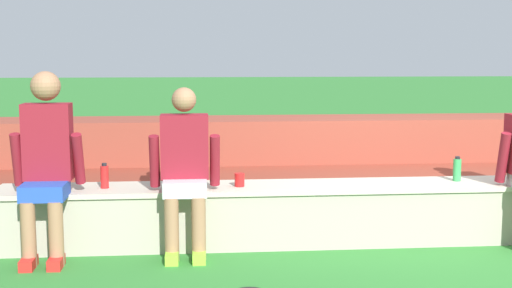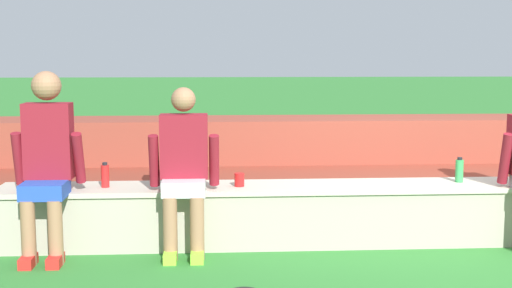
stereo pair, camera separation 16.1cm
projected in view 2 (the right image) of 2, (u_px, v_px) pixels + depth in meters
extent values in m
plane|color=#2D752D|center=(465.00, 248.00, 5.62)|extent=(80.00, 80.00, 0.00)
cube|color=#A8A08E|center=(456.00, 212.00, 5.83)|extent=(7.60, 0.49, 0.49)
cube|color=#BCB39F|center=(457.00, 185.00, 5.80)|extent=(7.64, 0.53, 0.04)
cube|color=brown|center=(425.00, 194.00, 6.70)|extent=(10.28, 0.75, 0.45)
cube|color=brown|center=(404.00, 159.00, 7.41)|extent=(10.28, 0.75, 0.90)
cylinder|color=#996B4C|center=(28.00, 233.00, 5.15)|extent=(0.11, 0.11, 0.49)
cylinder|color=#996B4C|center=(56.00, 233.00, 5.17)|extent=(0.11, 0.11, 0.49)
cube|color=red|center=(28.00, 261.00, 5.14)|extent=(0.10, 0.22, 0.08)
cube|color=red|center=(55.00, 261.00, 5.15)|extent=(0.10, 0.22, 0.08)
cube|color=#2347B2|center=(45.00, 190.00, 5.26)|extent=(0.33, 0.34, 0.12)
cube|color=maroon|center=(49.00, 141.00, 5.39)|extent=(0.37, 0.20, 0.60)
sphere|color=#996B4C|center=(46.00, 86.00, 5.33)|extent=(0.23, 0.23, 0.23)
cylinder|color=maroon|center=(18.00, 159.00, 5.37)|extent=(0.08, 0.17, 0.43)
cylinder|color=maroon|center=(79.00, 158.00, 5.40)|extent=(0.08, 0.21, 0.42)
cylinder|color=#996B4C|center=(170.00, 229.00, 5.27)|extent=(0.11, 0.11, 0.49)
cylinder|color=#996B4C|center=(197.00, 229.00, 5.29)|extent=(0.11, 0.11, 0.49)
cube|color=#8CD833|center=(170.00, 257.00, 5.26)|extent=(0.10, 0.22, 0.08)
cube|color=#8CD833|center=(197.00, 256.00, 5.27)|extent=(0.10, 0.22, 0.08)
cube|color=#B2B2B7|center=(184.00, 187.00, 5.35)|extent=(0.34, 0.29, 0.12)
cube|color=maroon|center=(184.00, 146.00, 5.45)|extent=(0.37, 0.20, 0.50)
sphere|color=#996B4C|center=(183.00, 99.00, 5.40)|extent=(0.19, 0.19, 0.19)
cylinder|color=maroon|center=(154.00, 161.00, 5.43)|extent=(0.08, 0.17, 0.43)
cylinder|color=maroon|center=(214.00, 160.00, 5.45)|extent=(0.08, 0.19, 0.43)
cylinder|color=maroon|center=(505.00, 159.00, 5.57)|extent=(0.08, 0.17, 0.43)
cylinder|color=green|center=(459.00, 171.00, 5.83)|extent=(0.07, 0.07, 0.19)
cylinder|color=black|center=(460.00, 159.00, 5.81)|extent=(0.04, 0.04, 0.02)
cylinder|color=red|center=(105.00, 176.00, 5.60)|extent=(0.07, 0.07, 0.18)
cylinder|color=black|center=(105.00, 164.00, 5.59)|extent=(0.04, 0.04, 0.02)
cylinder|color=red|center=(239.00, 180.00, 5.64)|extent=(0.08, 0.08, 0.11)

